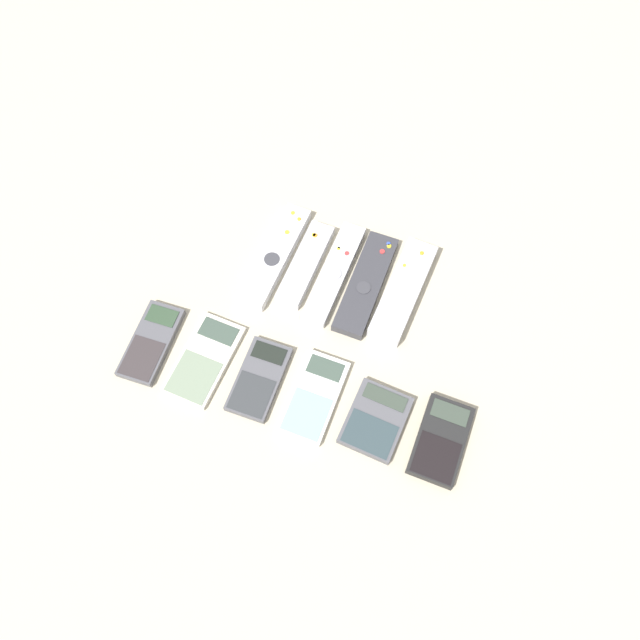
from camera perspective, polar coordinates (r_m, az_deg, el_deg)
ground_plane at (r=1.05m, az=-0.57°, el=-1.76°), size 3.00×3.00×0.00m
remote_0 at (r=1.12m, az=-4.08°, el=5.90°), size 0.06×0.22×0.02m
remote_1 at (r=1.11m, az=-1.35°, el=5.14°), size 0.05×0.17×0.02m
remote_2 at (r=1.10m, az=1.30°, el=4.31°), size 0.05×0.21×0.02m
remote_3 at (r=1.09m, az=4.22°, el=3.32°), size 0.06×0.20×0.02m
remote_4 at (r=1.09m, az=7.62°, el=2.68°), size 0.07×0.20×0.03m
calculator_0 at (r=1.08m, az=-15.18°, el=-1.98°), size 0.07×0.14×0.02m
calculator_1 at (r=1.05m, az=-10.52°, el=-3.55°), size 0.09×0.16×0.01m
calculator_2 at (r=1.03m, az=-5.58°, el=-5.37°), size 0.07×0.13×0.02m
calculator_3 at (r=1.01m, az=-0.51°, el=-7.02°), size 0.07×0.15×0.02m
calculator_4 at (r=1.00m, az=5.12°, el=-9.12°), size 0.10×0.12×0.02m
calculator_5 at (r=1.01m, az=11.00°, el=-10.75°), size 0.08×0.13×0.02m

